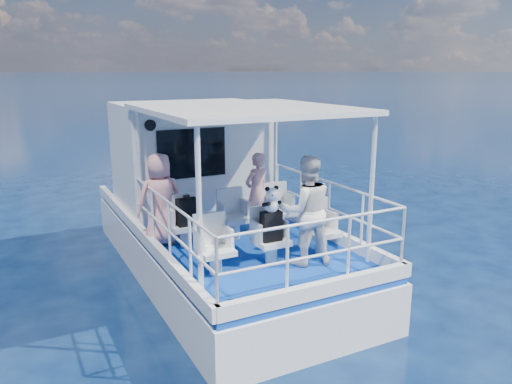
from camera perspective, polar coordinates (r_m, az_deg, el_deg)
ground at (r=8.86m, az=-1.80°, el=-11.14°), size 2000.00×2000.00×0.00m
hull at (r=9.70m, az=-4.37°, el=-8.89°), size 3.00×7.00×1.60m
deck at (r=9.40m, az=-4.46°, el=-4.11°), size 2.90×6.90×0.10m
cabin at (r=10.31m, az=-7.38°, el=4.00°), size 2.85×2.00×2.20m
canopy at (r=7.88m, az=-1.34°, el=9.47°), size 3.00×3.20×0.08m
canopy_posts at (r=8.00m, az=-1.14°, el=1.27°), size 2.77×2.97×2.20m
railings at (r=7.87m, az=-0.08°, el=-3.45°), size 2.84×3.59×1.00m
seat_port_fwd at (r=8.32m, az=-8.09°, el=-4.89°), size 0.48×0.46×0.38m
seat_center_fwd at (r=8.63m, az=-2.43°, el=-4.06°), size 0.48×0.46×0.38m
seat_stbd_fwd at (r=9.03m, az=2.78°, el=-3.26°), size 0.48×0.46×0.38m
seat_port_aft at (r=7.17m, az=-4.63°, el=-7.89°), size 0.48×0.46×0.38m
seat_center_aft at (r=7.53m, az=1.75°, el=-6.76°), size 0.48×0.46×0.38m
seat_stbd_aft at (r=7.98m, az=7.44°, el=-5.67°), size 0.48×0.46×0.38m
passenger_port_fwd at (r=8.31m, az=-10.88°, el=-0.85°), size 0.59×0.43×1.54m
passenger_stbd_fwd at (r=8.87m, az=0.10°, el=-0.03°), size 0.60×0.48×1.43m
passenger_stbd_aft at (r=7.36m, az=5.77°, el=-2.12°), size 0.92×0.79×1.65m
backpack_port at (r=8.13m, az=-7.87°, el=-2.28°), size 0.34×0.19×0.44m
backpack_center at (r=7.33m, az=1.74°, el=-3.92°), size 0.30×0.17×0.45m
compact_camera at (r=8.08m, az=-7.96°, el=-0.56°), size 0.10×0.06×0.06m
panda at (r=7.20m, az=1.81°, el=-0.83°), size 0.25×0.21×0.38m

